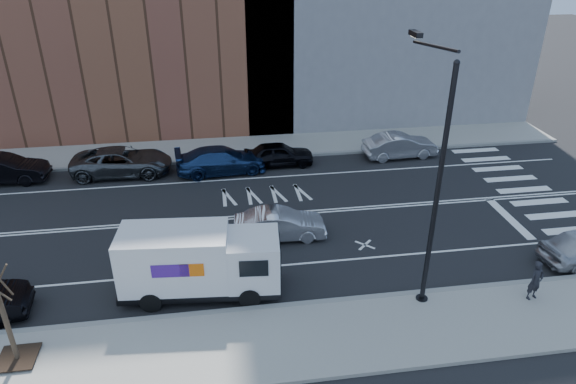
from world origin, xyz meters
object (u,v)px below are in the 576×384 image
object	(u,v)px
fedex_van	(199,261)
far_parked_b	(3,169)
pedestrian	(536,280)
driving_sedan	(280,224)

from	to	relation	value
fedex_van	far_parked_b	world-z (taller)	fedex_van
fedex_van	pedestrian	xyz separation A→B (m)	(12.27, -2.36, -0.49)
far_parked_b	pedestrian	xyz separation A→B (m)	(23.00, -13.82, 0.18)
far_parked_b	driving_sedan	bearing A→B (deg)	-117.48
fedex_van	pedestrian	size ratio (longest dim) A/B	3.85
fedex_van	driving_sedan	world-z (taller)	fedex_van
fedex_van	far_parked_b	bearing A→B (deg)	137.91
fedex_van	driving_sedan	distance (m)	5.02
pedestrian	driving_sedan	bearing A→B (deg)	130.36
driving_sedan	pedestrian	xyz separation A→B (m)	(8.75, -5.86, 0.27)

